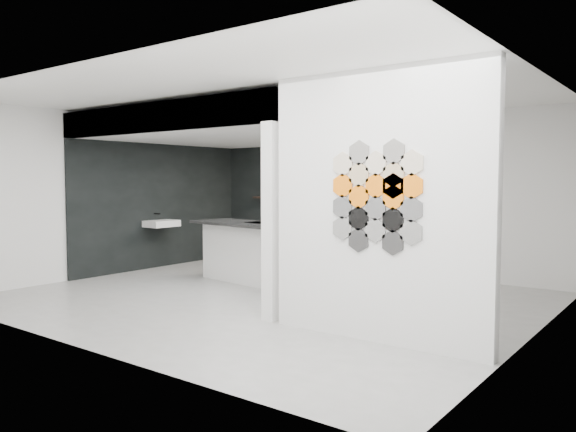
# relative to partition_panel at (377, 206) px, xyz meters

# --- Properties ---
(floor) EXTENTS (7.00, 6.00, 0.01)m
(floor) POSITION_rel_partition_panel_xyz_m (-2.23, 1.00, -1.40)
(floor) COLOR gray
(partition_panel) EXTENTS (2.45, 0.15, 2.80)m
(partition_panel) POSITION_rel_partition_panel_xyz_m (0.00, 0.00, 0.00)
(partition_panel) COLOR silver
(partition_panel) RESTS_ON floor
(bay_clad_back) EXTENTS (4.40, 0.04, 2.35)m
(bay_clad_back) POSITION_rel_partition_panel_xyz_m (-3.52, 3.97, -0.22)
(bay_clad_back) COLOR black
(bay_clad_back) RESTS_ON floor
(bay_clad_left) EXTENTS (0.04, 4.00, 2.35)m
(bay_clad_left) POSITION_rel_partition_panel_xyz_m (-5.70, 2.00, -0.22)
(bay_clad_left) COLOR black
(bay_clad_left) RESTS_ON floor
(bulkhead) EXTENTS (4.40, 4.00, 0.40)m
(bulkhead) POSITION_rel_partition_panel_xyz_m (-3.52, 2.00, 1.15)
(bulkhead) COLOR silver
(bulkhead) RESTS_ON corner_column
(corner_column) EXTENTS (0.16, 0.16, 2.35)m
(corner_column) POSITION_rel_partition_panel_xyz_m (-1.41, 0.00, -0.22)
(corner_column) COLOR silver
(corner_column) RESTS_ON floor
(fascia_beam) EXTENTS (4.40, 0.16, 0.40)m
(fascia_beam) POSITION_rel_partition_panel_xyz_m (-3.52, 0.08, 1.15)
(fascia_beam) COLOR silver
(fascia_beam) RESTS_ON corner_column
(wall_basin) EXTENTS (0.40, 0.60, 0.12)m
(wall_basin) POSITION_rel_partition_panel_xyz_m (-5.46, 1.80, -0.55)
(wall_basin) COLOR silver
(wall_basin) RESTS_ON bay_clad_left
(display_shelf) EXTENTS (3.00, 0.15, 0.04)m
(display_shelf) POSITION_rel_partition_panel_xyz_m (-3.43, 3.87, -0.10)
(display_shelf) COLOR black
(display_shelf) RESTS_ON bay_clad_back
(kitchen_island) EXTENTS (1.95, 1.07, 1.50)m
(kitchen_island) POSITION_rel_partition_panel_xyz_m (-3.32, 1.78, -0.89)
(kitchen_island) COLOR silver
(kitchen_island) RESTS_ON floor
(stockpot) EXTENTS (0.28, 0.28, 0.18)m
(stockpot) POSITION_rel_partition_panel_xyz_m (-4.36, 3.87, 0.01)
(stockpot) COLOR black
(stockpot) RESTS_ON display_shelf
(kettle) EXTENTS (0.22, 0.22, 0.14)m
(kettle) POSITION_rel_partition_panel_xyz_m (-2.63, 3.87, -0.01)
(kettle) COLOR black
(kettle) RESTS_ON display_shelf
(glass_bowl) EXTENTS (0.20, 0.20, 0.11)m
(glass_bowl) POSITION_rel_partition_panel_xyz_m (-2.08, 3.87, -0.03)
(glass_bowl) COLOR gray
(glass_bowl) RESTS_ON display_shelf
(glass_vase) EXTENTS (0.11, 0.11, 0.12)m
(glass_vase) POSITION_rel_partition_panel_xyz_m (-2.08, 3.87, -0.02)
(glass_vase) COLOR gray
(glass_vase) RESTS_ON display_shelf
(bottle_dark) EXTENTS (0.09, 0.09, 0.18)m
(bottle_dark) POSITION_rel_partition_panel_xyz_m (-3.74, 3.87, 0.01)
(bottle_dark) COLOR black
(bottle_dark) RESTS_ON display_shelf
(utensil_cup) EXTENTS (0.09, 0.09, 0.09)m
(utensil_cup) POSITION_rel_partition_panel_xyz_m (-4.39, 3.87, -0.04)
(utensil_cup) COLOR black
(utensil_cup) RESTS_ON display_shelf
(hex_tile_cluster) EXTENTS (1.04, 0.02, 1.16)m
(hex_tile_cluster) POSITION_rel_partition_panel_xyz_m (0.03, -0.09, 0.10)
(hex_tile_cluster) COLOR silver
(hex_tile_cluster) RESTS_ON partition_panel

